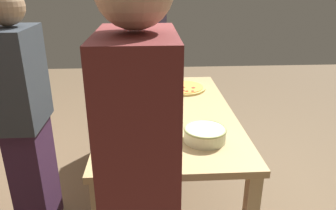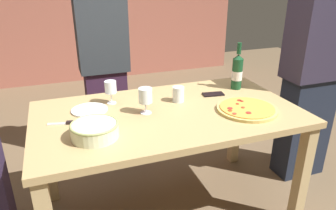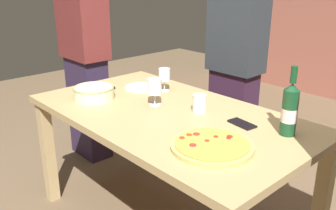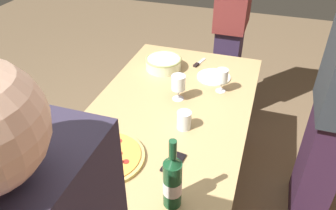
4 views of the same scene
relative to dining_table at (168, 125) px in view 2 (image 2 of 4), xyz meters
name	(u,v)px [view 2 (image 2 of 4)]	position (x,y,z in m)	size (l,w,h in m)	color
ground_plane	(168,209)	(0.00, 0.00, -0.66)	(8.00, 8.00, 0.00)	brown
dining_table	(168,125)	(0.00, 0.00, 0.00)	(1.60, 0.90, 0.75)	tan
pizza	(247,109)	(0.46, -0.16, 0.10)	(0.37, 0.37, 0.03)	#D3B761
serving_bowl	(95,130)	(-0.46, -0.18, 0.14)	(0.25, 0.25, 0.08)	beige
wine_bottle	(237,72)	(0.60, 0.21, 0.22)	(0.08, 0.08, 0.33)	#164526
wine_glass_near_pizza	(145,97)	(-0.13, 0.02, 0.20)	(0.08, 0.08, 0.16)	white
wine_glass_by_bottle	(111,88)	(-0.30, 0.24, 0.20)	(0.07, 0.07, 0.15)	white
cup_amber	(178,94)	(0.12, 0.13, 0.14)	(0.08, 0.08, 0.10)	white
side_plate	(90,110)	(-0.45, 0.17, 0.10)	(0.22, 0.22, 0.01)	white
cell_phone	(213,94)	(0.39, 0.15, 0.10)	(0.07, 0.14, 0.01)	black
pizza_knife	(65,123)	(-0.60, 0.03, 0.10)	(0.15, 0.06, 0.02)	silver
person_host	(313,75)	(1.16, 0.08, 0.18)	(0.44, 0.24, 1.65)	#1C2232
person_guest_right	(104,68)	(-0.24, 0.90, 0.15)	(0.39, 0.24, 1.59)	#341C33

